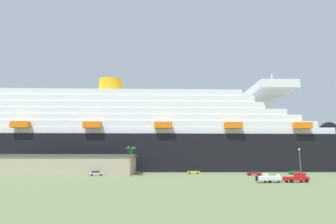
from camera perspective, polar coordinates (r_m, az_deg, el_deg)
ground_plane at (r=121.32m, az=4.22°, el=-11.99°), size 600.00×600.00×0.00m
cruise_ship at (r=147.48m, az=-1.38°, el=-5.39°), size 221.77×48.82×56.82m
terminal_building at (r=118.11m, az=-18.70°, el=-9.80°), size 51.49×24.93×7.27m
pickup_truck at (r=74.39m, az=24.19°, el=-11.81°), size 5.71×2.56×2.20m
small_boat_on_trailer at (r=71.17m, az=19.83°, el=-12.28°), size 7.41×2.51×2.15m
palm_tree at (r=97.04m, az=-7.33°, el=-8.06°), size 3.57×3.53×9.77m
street_lamp at (r=96.30m, az=24.70°, el=-8.42°), size 0.56×0.56×8.65m
parked_car_red_hatchback at (r=104.70m, az=16.63°, el=-11.53°), size 5.00×2.73×1.58m
parked_car_yellow_taxi at (r=113.06m, az=5.09°, el=-11.73°), size 4.80×2.52×1.58m
parked_car_silver_sedan at (r=102.27m, az=-14.08°, el=-11.69°), size 4.77×2.76×1.58m
parked_car_green_wagon at (r=118.66m, az=23.75°, el=-10.86°), size 4.38×2.33×1.58m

